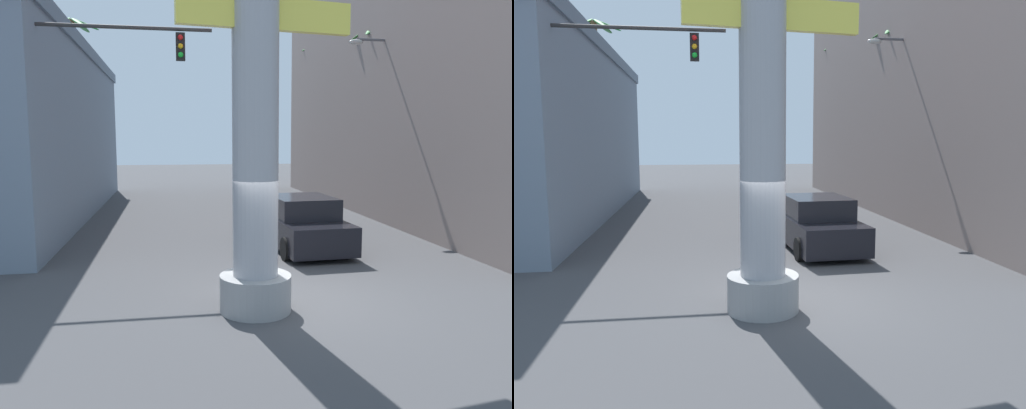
# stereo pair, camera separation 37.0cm
# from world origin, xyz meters

# --- Properties ---
(ground_plane) EXTENTS (88.21, 88.21, 0.00)m
(ground_plane) POSITION_xyz_m (0.00, 10.00, 0.00)
(ground_plane) COLOR #424244
(building_right) EXTENTS (8.78, 24.01, 12.55)m
(building_right) POSITION_xyz_m (10.05, 11.54, 6.28)
(building_right) COLOR slate
(building_right) RESTS_ON ground
(neon_sign_pole) EXTENTS (3.64, 1.37, 10.99)m
(neon_sign_pole) POSITION_xyz_m (-0.80, -0.46, 5.01)
(neon_sign_pole) COLOR #9E9EA3
(neon_sign_pole) RESTS_ON ground
(street_lamp) EXTENTS (2.46, 0.28, 7.10)m
(street_lamp) POSITION_xyz_m (6.35, 8.81, 4.30)
(street_lamp) COLOR #59595E
(street_lamp) RESTS_ON ground
(traffic_light_mast) EXTENTS (5.62, 0.32, 6.22)m
(traffic_light_mast) POSITION_xyz_m (-5.03, 4.21, 4.40)
(traffic_light_mast) COLOR #333333
(traffic_light_mast) RESTS_ON ground
(car_lead) EXTENTS (2.19, 5.27, 1.56)m
(car_lead) POSITION_xyz_m (1.49, 5.03, 0.70)
(car_lead) COLOR black
(car_lead) RESTS_ON ground
(palm_tree_near_right) EXTENTS (2.83, 3.17, 6.38)m
(palm_tree_near_right) POSITION_xyz_m (7.06, 3.86, 3.99)
(palm_tree_near_right) COLOR brown
(palm_tree_near_right) RESTS_ON ground
(palm_tree_far_right) EXTENTS (3.20, 3.17, 9.32)m
(palm_tree_far_right) POSITION_xyz_m (7.18, 20.32, 5.80)
(palm_tree_far_right) COLOR brown
(palm_tree_far_right) RESTS_ON ground
(palm_tree_mid_right) EXTENTS (2.64, 2.88, 8.23)m
(palm_tree_mid_right) POSITION_xyz_m (6.69, 11.24, 4.73)
(palm_tree_mid_right) COLOR brown
(palm_tree_mid_right) RESTS_ON ground
(palm_tree_far_left) EXTENTS (2.77, 2.59, 9.52)m
(palm_tree_far_left) POSITION_xyz_m (-7.23, 18.57, 5.46)
(palm_tree_far_left) COLOR brown
(palm_tree_far_left) RESTS_ON ground
(pedestrian_mid_right) EXTENTS (0.48, 0.48, 1.73)m
(pedestrian_mid_right) POSITION_xyz_m (6.19, 7.89, 1.01)
(pedestrian_mid_right) COLOR #3F3833
(pedestrian_mid_right) RESTS_ON ground
(pedestrian_far_left) EXTENTS (0.48, 0.48, 1.68)m
(pedestrian_far_left) POSITION_xyz_m (-5.79, 13.44, 0.98)
(pedestrian_far_left) COLOR #3F3833
(pedestrian_far_left) RESTS_ON ground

